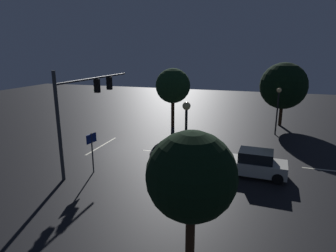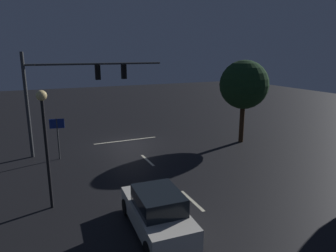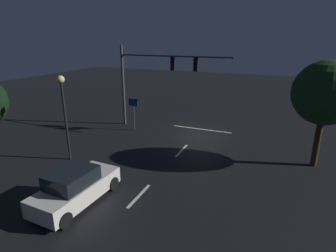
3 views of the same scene
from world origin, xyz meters
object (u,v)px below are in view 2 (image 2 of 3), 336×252
(traffic_signal_assembly, at_px, (74,84))
(street_lamp_right_kerb, at_px, (45,128))
(car_approaching, at_px, (157,212))
(route_sign, at_px, (57,130))
(tree_left_near, at_px, (244,85))

(traffic_signal_assembly, bearing_deg, street_lamp_right_kerb, 73.57)
(car_approaching, xyz_separation_m, street_lamp_right_kerb, (3.62, -3.59, 2.86))
(street_lamp_right_kerb, distance_m, route_sign, 6.85)
(traffic_signal_assembly, height_order, car_approaching, traffic_signal_assembly)
(traffic_signal_assembly, height_order, route_sign, traffic_signal_assembly)
(route_sign, bearing_deg, car_approaching, 104.99)
(street_lamp_right_kerb, bearing_deg, car_approaching, 135.22)
(street_lamp_right_kerb, relative_size, route_sign, 1.94)
(car_approaching, distance_m, street_lamp_right_kerb, 5.85)
(street_lamp_right_kerb, xyz_separation_m, route_sign, (-0.90, -6.57, -1.71))
(traffic_signal_assembly, bearing_deg, tree_left_near, 166.86)
(tree_left_near, bearing_deg, street_lamp_right_kerb, 19.54)
(street_lamp_right_kerb, bearing_deg, route_sign, -97.78)
(tree_left_near, bearing_deg, route_sign, -6.83)
(traffic_signal_assembly, xyz_separation_m, street_lamp_right_kerb, (2.29, 7.75, -1.04))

